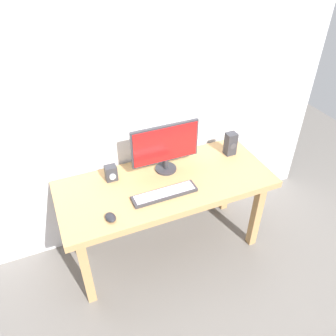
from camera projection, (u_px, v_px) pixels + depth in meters
ground_plane at (166, 246)px, 2.89m from camera, size 6.00×6.00×0.00m
wall_back at (144, 59)px, 2.26m from camera, size 3.12×0.04×3.00m
desk at (166, 190)px, 2.51m from camera, size 1.57×0.66×0.72m
monitor at (165, 146)px, 2.45m from camera, size 0.52×0.16×0.38m
keyboard_primary at (165, 194)px, 2.33m from camera, size 0.46×0.11×0.03m
mouse at (110, 217)px, 2.15m from camera, size 0.08×0.10×0.03m
speaker_right at (231, 144)px, 2.69m from camera, size 0.08×0.08×0.19m
audio_controller at (111, 173)px, 2.44m from camera, size 0.08×0.08×0.12m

